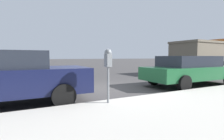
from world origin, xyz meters
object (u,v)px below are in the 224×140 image
Objects in this scene: car_navy at (3,77)px; car_green at (191,70)px; parking_meter at (108,62)px; dump_truck at (211,54)px.

car_navy reaches higher than car_green.
car_green is (1.47, -5.09, -0.47)m from parking_meter.
dump_truck is at bearing -67.42° from parking_meter.
car_green is at bearing 90.76° from car_navy.
parking_meter is at bearing -73.17° from car_green.
parking_meter is 2.92m from car_navy.
car_navy is at bearing -78.54° from dump_truck.
parking_meter is 13.08m from dump_truck.
car_navy is at bearing 59.55° from parking_meter.
dump_truck reaches higher than car_green.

